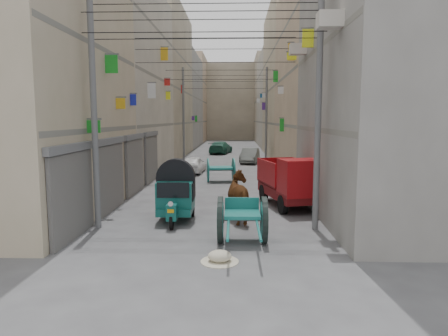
{
  "coord_description": "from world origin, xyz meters",
  "views": [
    {
      "loc": [
        1.0,
        -6.86,
        3.61
      ],
      "look_at": [
        0.59,
        6.5,
        1.96
      ],
      "focal_mm": 32.0,
      "sensor_mm": 36.0,
      "label": 1
    }
  ],
  "objects_px": {
    "horse": "(243,197)",
    "second_cart": "(221,169)",
    "feed_sack": "(220,256)",
    "distant_car_grey": "(250,156)",
    "mini_truck": "(293,184)",
    "auto_rickshaw": "(176,193)",
    "tonga_cart": "(242,219)",
    "distant_car_white": "(194,165)",
    "distant_car_green": "(221,147)"
  },
  "relations": [
    {
      "from": "horse",
      "to": "second_cart",
      "type": "bearing_deg",
      "value": -100.84
    },
    {
      "from": "feed_sack",
      "to": "distant_car_grey",
      "type": "relative_size",
      "value": 0.16
    },
    {
      "from": "mini_truck",
      "to": "auto_rickshaw",
      "type": "bearing_deg",
      "value": -169.13
    },
    {
      "from": "auto_rickshaw",
      "to": "horse",
      "type": "relative_size",
      "value": 1.16
    },
    {
      "from": "tonga_cart",
      "to": "mini_truck",
      "type": "distance_m",
      "value": 5.02
    },
    {
      "from": "feed_sack",
      "to": "second_cart",
      "type": "bearing_deg",
      "value": 92.08
    },
    {
      "from": "distant_car_white",
      "to": "distant_car_green",
      "type": "height_order",
      "value": "distant_car_green"
    },
    {
      "from": "second_cart",
      "to": "feed_sack",
      "type": "xyz_separation_m",
      "value": [
        0.47,
        -12.95,
        -0.58
      ]
    },
    {
      "from": "tonga_cart",
      "to": "feed_sack",
      "type": "bearing_deg",
      "value": -110.6
    },
    {
      "from": "distant_car_green",
      "to": "distant_car_grey",
      "type": "bearing_deg",
      "value": 118.37
    },
    {
      "from": "mini_truck",
      "to": "feed_sack",
      "type": "height_order",
      "value": "mini_truck"
    },
    {
      "from": "feed_sack",
      "to": "distant_car_green",
      "type": "bearing_deg",
      "value": 92.18
    },
    {
      "from": "horse",
      "to": "distant_car_white",
      "type": "height_order",
      "value": "horse"
    },
    {
      "from": "distant_car_white",
      "to": "mini_truck",
      "type": "bearing_deg",
      "value": 120.33
    },
    {
      "from": "distant_car_green",
      "to": "distant_car_white",
      "type": "bearing_deg",
      "value": 96.51
    },
    {
      "from": "horse",
      "to": "distant_car_green",
      "type": "xyz_separation_m",
      "value": [
        -1.85,
        27.72,
        -0.24
      ]
    },
    {
      "from": "tonga_cart",
      "to": "distant_car_white",
      "type": "relative_size",
      "value": 0.91
    },
    {
      "from": "auto_rickshaw",
      "to": "horse",
      "type": "xyz_separation_m",
      "value": [
        2.36,
        -0.03,
        -0.12
      ]
    },
    {
      "from": "tonga_cart",
      "to": "horse",
      "type": "height_order",
      "value": "horse"
    },
    {
      "from": "second_cart",
      "to": "horse",
      "type": "distance_m",
      "value": 8.91
    },
    {
      "from": "mini_truck",
      "to": "tonga_cart",
      "type": "bearing_deg",
      "value": -128.48
    },
    {
      "from": "feed_sack",
      "to": "mini_truck",
      "type": "bearing_deg",
      "value": 66.2
    },
    {
      "from": "feed_sack",
      "to": "distant_car_grey",
      "type": "distance_m",
      "value": 23.04
    },
    {
      "from": "tonga_cart",
      "to": "distant_car_green",
      "type": "xyz_separation_m",
      "value": [
        -1.8,
        30.24,
        -0.08
      ]
    },
    {
      "from": "distant_car_white",
      "to": "distant_car_green",
      "type": "bearing_deg",
      "value": -90.34
    },
    {
      "from": "tonga_cart",
      "to": "second_cart",
      "type": "height_order",
      "value": "second_cart"
    },
    {
      "from": "feed_sack",
      "to": "distant_car_green",
      "type": "relative_size",
      "value": 0.14
    },
    {
      "from": "auto_rickshaw",
      "to": "mini_truck",
      "type": "relative_size",
      "value": 0.6
    },
    {
      "from": "auto_rickshaw",
      "to": "second_cart",
      "type": "distance_m",
      "value": 8.9
    },
    {
      "from": "mini_truck",
      "to": "distant_car_green",
      "type": "xyz_separation_m",
      "value": [
        -3.92,
        25.7,
        -0.37
      ]
    },
    {
      "from": "feed_sack",
      "to": "distant_car_green",
      "type": "height_order",
      "value": "distant_car_green"
    },
    {
      "from": "distant_car_grey",
      "to": "distant_car_green",
      "type": "bearing_deg",
      "value": 115.94
    },
    {
      "from": "distant_car_white",
      "to": "horse",
      "type": "bearing_deg",
      "value": 108.05
    },
    {
      "from": "mini_truck",
      "to": "distant_car_white",
      "type": "relative_size",
      "value": 1.19
    },
    {
      "from": "mini_truck",
      "to": "second_cart",
      "type": "bearing_deg",
      "value": 101.58
    },
    {
      "from": "distant_car_white",
      "to": "distant_car_green",
      "type": "xyz_separation_m",
      "value": [
        1.23,
        15.16,
        0.06
      ]
    },
    {
      "from": "second_cart",
      "to": "distant_car_white",
      "type": "xyz_separation_m",
      "value": [
        -1.97,
        3.73,
        -0.16
      ]
    },
    {
      "from": "tonga_cart",
      "to": "distant_car_grey",
      "type": "distance_m",
      "value": 21.4
    },
    {
      "from": "second_cart",
      "to": "distant_car_white",
      "type": "height_order",
      "value": "second_cart"
    },
    {
      "from": "feed_sack",
      "to": "distant_car_white",
      "type": "distance_m",
      "value": 16.86
    },
    {
      "from": "mini_truck",
      "to": "distant_car_grey",
      "type": "height_order",
      "value": "mini_truck"
    },
    {
      "from": "tonga_cart",
      "to": "distant_car_grey",
      "type": "xyz_separation_m",
      "value": [
        0.95,
        21.38,
        -0.11
      ]
    },
    {
      "from": "horse",
      "to": "distant_car_grey",
      "type": "bearing_deg",
      "value": -110.72
    },
    {
      "from": "distant_car_grey",
      "to": "tonga_cart",
      "type": "bearing_deg",
      "value": -83.84
    },
    {
      "from": "distant_car_grey",
      "to": "distant_car_white",
      "type": "bearing_deg",
      "value": -113.53
    },
    {
      "from": "tonga_cart",
      "to": "distant_car_grey",
      "type": "relative_size",
      "value": 0.82
    },
    {
      "from": "horse",
      "to": "distant_car_white",
      "type": "xyz_separation_m",
      "value": [
        -3.08,
        12.56,
        -0.31
      ]
    },
    {
      "from": "horse",
      "to": "distant_car_grey",
      "type": "distance_m",
      "value": 18.89
    },
    {
      "from": "mini_truck",
      "to": "distant_car_grey",
      "type": "distance_m",
      "value": 16.88
    },
    {
      "from": "mini_truck",
      "to": "second_cart",
      "type": "distance_m",
      "value": 7.52
    }
  ]
}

